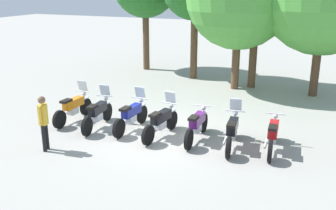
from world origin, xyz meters
name	(u,v)px	position (x,y,z in m)	size (l,w,h in m)	color
ground_plane	(162,135)	(0.00, 0.00, 0.00)	(80.00, 80.00, 0.00)	#9E9B93
motorcycle_0	(74,107)	(-3.48, 0.05, 0.52)	(0.62, 2.19, 1.37)	black
motorcycle_1	(98,113)	(-2.33, -0.15, 0.52)	(0.62, 2.19, 1.37)	black
motorcycle_2	(132,115)	(-1.16, 0.10, 0.52)	(0.62, 2.19, 1.37)	black
motorcycle_3	(161,121)	(0.00, -0.06, 0.52)	(0.62, 2.19, 1.37)	black
motorcycle_4	(197,125)	(1.16, 0.10, 0.50)	(0.62, 2.19, 0.99)	black
motorcycle_5	(232,131)	(2.31, -0.01, 0.52)	(0.62, 2.19, 1.37)	black
motorcycle_6	(273,135)	(3.48, 0.20, 0.50)	(0.62, 2.19, 0.99)	black
person_0	(43,119)	(-2.70, -2.41, 0.98)	(0.26, 0.41, 1.67)	black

